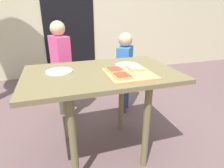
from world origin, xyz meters
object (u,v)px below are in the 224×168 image
object	(u,v)px
dining_table	(101,84)
plate_white_right	(127,65)
cutting_board	(129,74)
pizza_slice_near_left	(122,76)
pizza_slice_far_left	(115,70)
pizza_slice_far_right	(135,68)
child_right	(125,69)
plate_white_left	(59,71)
child_left	(61,66)

from	to	relation	value
dining_table	plate_white_right	xyz separation A→B (m)	(0.25, 0.09, 0.10)
cutting_board	pizza_slice_near_left	size ratio (longest dim) A/B	2.63
cutting_board	pizza_slice_far_left	distance (m)	0.12
pizza_slice_far_right	child_right	xyz separation A→B (m)	(0.19, 0.70, -0.23)
dining_table	pizza_slice_far_right	distance (m)	0.29
pizza_slice_far_left	pizza_slice_near_left	size ratio (longest dim) A/B	1.00
dining_table	child_right	distance (m)	0.79
cutting_board	pizza_slice_far_right	world-z (taller)	pizza_slice_far_right
cutting_board	plate_white_left	bearing A→B (deg)	154.35
cutting_board	plate_white_left	world-z (taller)	cutting_board
cutting_board	child_left	distance (m)	0.96
cutting_board	plate_white_left	xyz separation A→B (m)	(-0.48, 0.23, -0.00)
cutting_board	pizza_slice_near_left	bearing A→B (deg)	-141.40
pizza_slice_far_right	pizza_slice_near_left	world-z (taller)	same
pizza_slice_far_left	child_left	world-z (taller)	child_left
plate_white_right	pizza_slice_near_left	bearing A→B (deg)	-118.21
plate_white_right	pizza_slice_far_right	bearing A→B (deg)	-86.85
dining_table	child_left	world-z (taller)	child_left
dining_table	plate_white_right	world-z (taller)	plate_white_right
pizza_slice_far_left	pizza_slice_far_right	distance (m)	0.17
plate_white_left	plate_white_right	xyz separation A→B (m)	(0.55, -0.00, 0.00)
plate_white_left	pizza_slice_near_left	bearing A→B (deg)	-36.54
cutting_board	child_left	bearing A→B (deg)	117.51
pizza_slice_far_right	plate_white_left	world-z (taller)	pizza_slice_far_right
pizza_slice_near_left	plate_white_right	size ratio (longest dim) A/B	0.63
pizza_slice_near_left	child_left	xyz separation A→B (m)	(-0.36, 0.91, -0.16)
pizza_slice_near_left	plate_white_right	distance (m)	0.33
pizza_slice_far_right	pizza_slice_far_left	bearing A→B (deg)	178.44
dining_table	cutting_board	bearing A→B (deg)	-38.52
cutting_board	pizza_slice_far_right	bearing A→B (deg)	43.33
plate_white_left	pizza_slice_far_right	bearing A→B (deg)	-15.17
dining_table	plate_white_left	size ratio (longest dim) A/B	5.79
child_left	child_right	xyz separation A→B (m)	(0.71, -0.06, -0.08)
pizza_slice_far_left	pizza_slice_near_left	xyz separation A→B (m)	(0.00, -0.15, 0.00)
child_left	plate_white_right	bearing A→B (deg)	-50.27
cutting_board	child_left	xyz separation A→B (m)	(-0.44, 0.84, -0.14)
plate_white_left	plate_white_right	bearing A→B (deg)	-0.50
pizza_slice_far_right	plate_white_left	size ratio (longest dim) A/B	0.63
plate_white_left	child_left	bearing A→B (deg)	86.29
pizza_slice_far_right	plate_white_right	size ratio (longest dim) A/B	0.63
cutting_board	plate_white_right	distance (m)	0.24
pizza_slice_far_left	dining_table	bearing A→B (deg)	148.05
pizza_slice_far_right	child_left	bearing A→B (deg)	124.28
cutting_board	pizza_slice_far_left	xyz separation A→B (m)	(-0.08, 0.08, 0.02)
dining_table	pizza_slice_far_right	world-z (taller)	pizza_slice_far_right
pizza_slice_near_left	child_right	world-z (taller)	child_right
child_right	cutting_board	bearing A→B (deg)	-109.14
cutting_board	child_left	world-z (taller)	child_left
dining_table	pizza_slice_near_left	xyz separation A→B (m)	(0.09, -0.20, 0.12)
dining_table	pizza_slice_near_left	world-z (taller)	pizza_slice_near_left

